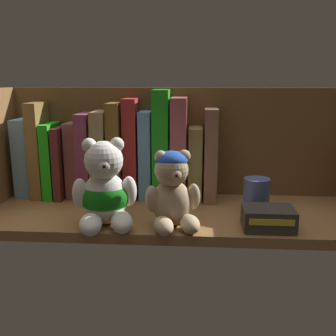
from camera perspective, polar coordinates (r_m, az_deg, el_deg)
shelf_board at (r=80.95cm, az=0.86°, el=-7.12°), size 77.04×25.71×2.00cm
shelf_back_panel at (r=90.70cm, az=1.36°, el=3.32°), size 79.44×1.20×27.10cm
book_0 at (r=96.62cm, az=-20.13°, el=1.61°), size 3.51×10.01×18.10cm
book_1 at (r=94.88cm, az=-18.25°, el=2.72°), size 2.74×11.70×21.88cm
book_2 at (r=94.24cm, az=-16.51°, el=1.33°), size 2.22×12.79×17.22cm
book_3 at (r=93.51cm, az=-15.12°, el=1.08°), size 1.69×13.26×16.43cm
book_4 at (r=92.59cm, az=-13.58°, el=1.33°), size 2.73×9.21×17.31cm
book_5 at (r=91.46cm, az=-11.70°, el=2.00°), size 2.81×12.84×19.56cm
book_6 at (r=90.55cm, az=-9.63°, el=2.14°), size 3.75×13.43×20.16cm
book_7 at (r=89.64cm, az=-7.51°, el=2.71°), size 2.90×12.32×21.93cm
book_8 at (r=88.94cm, az=-5.36°, el=2.98°), size 3.05×9.51×22.83cm
book_9 at (r=88.73cm, az=-3.22°, el=2.04°), size 2.73×9.11×19.94cm
book_10 at (r=87.92cm, az=-0.91°, el=3.56°), size 3.59×11.07×24.78cm
book_11 at (r=87.81cm, az=1.68°, el=3.00°), size 3.47×13.54×23.13cm
book_12 at (r=88.39cm, az=4.06°, el=0.85°), size 3.06×10.47×16.52cm
book_13 at (r=88.03cm, az=6.29°, el=2.16°), size 2.84×12.03×20.76cm
teddy_bear_larger at (r=72.55cm, az=-9.40°, el=-3.47°), size 12.68×13.35×16.58cm
teddy_bear_smaller at (r=70.68cm, az=0.78°, el=-3.47°), size 11.01×11.29×14.41cm
pillar_candle at (r=80.14cm, az=13.07°, el=-4.14°), size 5.32×5.32×7.39cm
small_product_box at (r=73.35cm, az=14.71°, el=-7.26°), size 9.31×6.87×4.01cm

